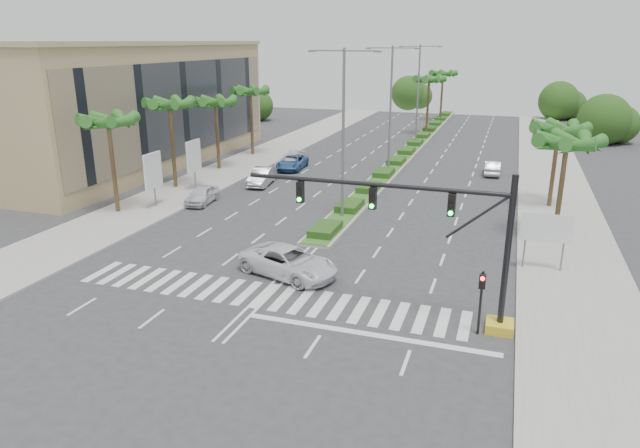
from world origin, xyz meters
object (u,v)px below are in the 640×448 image
object	(u,v)px
car_parked_b	(262,177)
car_crossing	(288,262)
car_right	(492,168)
car_parked_a	(202,195)
car_parked_c	(292,162)
car_parked_d	(290,161)

from	to	relation	value
car_parked_b	car_crossing	xyz separation A→B (m)	(9.95, -18.66, 0.04)
car_crossing	car_right	bearing A→B (deg)	0.71
car_parked_a	car_right	distance (m)	28.12
car_parked_b	car_parked_c	size ratio (longest dim) A/B	0.91
car_parked_d	car_crossing	world-z (taller)	car_crossing
car_parked_c	car_crossing	world-z (taller)	car_crossing
car_crossing	car_right	world-z (taller)	car_crossing
car_parked_c	car_right	xyz separation A→B (m)	(19.32, 3.92, -0.02)
car_parked_d	car_crossing	xyz separation A→B (m)	(10.15, -26.12, 0.08)
car_parked_d	car_parked_a	bearing A→B (deg)	-99.96
car_parked_c	car_parked_d	distance (m)	0.61
car_parked_c	car_parked_b	bearing A→B (deg)	-96.48
car_parked_d	car_crossing	distance (m)	28.02
car_parked_a	car_parked_c	world-z (taller)	car_parked_a
car_crossing	car_parked_b	bearing A→B (deg)	46.70
car_parked_c	car_right	bearing A→B (deg)	6.63
car_parked_a	car_parked_b	bearing A→B (deg)	67.96
car_parked_d	car_right	world-z (taller)	car_parked_d
car_parked_b	car_parked_c	distance (m)	7.00
car_parked_a	car_right	size ratio (longest dim) A/B	1.01
car_parked_b	car_crossing	bearing A→B (deg)	-69.14
car_parked_d	car_right	size ratio (longest dim) A/B	1.21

